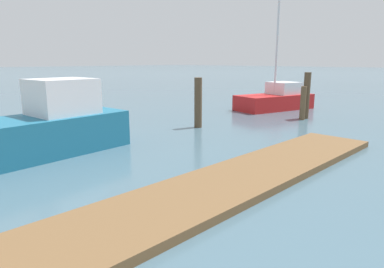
# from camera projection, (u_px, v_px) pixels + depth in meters

# --- Properties ---
(floating_dock) EXTENTS (12.07, 2.00, 0.18)m
(floating_dock) POSITION_uv_depth(u_px,v_px,m) (231.00, 182.00, 7.74)
(floating_dock) COLOR brown
(floating_dock) RESTS_ON ground_plane
(dock_piling_0) EXTENTS (0.26, 0.26, 1.61)m
(dock_piling_0) POSITION_uv_depth(u_px,v_px,m) (303.00, 103.00, 16.27)
(dock_piling_0) COLOR brown
(dock_piling_0) RESTS_ON ground_plane
(dock_piling_2) EXTENTS (0.32, 0.32, 2.11)m
(dock_piling_2) POSITION_uv_depth(u_px,v_px,m) (198.00, 103.00, 14.35)
(dock_piling_2) COLOR brown
(dock_piling_2) RESTS_ON ground_plane
(dock_piling_4) EXTENTS (0.32, 0.32, 2.25)m
(dock_piling_4) POSITION_uv_depth(u_px,v_px,m) (306.00, 96.00, 16.56)
(dock_piling_4) COLOR brown
(dock_piling_4) RESTS_ON ground_plane
(moored_boat_2) EXTENTS (4.99, 2.99, 6.77)m
(moored_boat_2) POSITION_uv_depth(u_px,v_px,m) (276.00, 99.00, 19.85)
(moored_boat_2) COLOR red
(moored_boat_2) RESTS_ON ground_plane
(moored_boat_3) EXTENTS (5.33, 2.43, 2.26)m
(moored_boat_3) POSITION_uv_depth(u_px,v_px,m) (45.00, 128.00, 10.28)
(moored_boat_3) COLOR #1E6B8C
(moored_boat_3) RESTS_ON ground_plane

